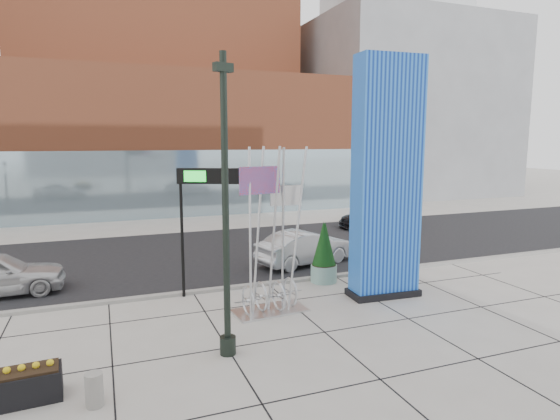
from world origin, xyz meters
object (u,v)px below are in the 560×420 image
object	(u,v)px
blue_pylon	(387,183)
overhead_street_sign	(203,186)
public_art_sculpture	(270,269)
car_silver_mid	(305,248)
lamp_post	(226,237)
concrete_bollard	(94,390)

from	to	relation	value
blue_pylon	overhead_street_sign	bearing A→B (deg)	160.67
public_art_sculpture	overhead_street_sign	bearing A→B (deg)	117.43
overhead_street_sign	car_silver_mid	distance (m)	6.69
lamp_post	public_art_sculpture	size ratio (longest dim) A/B	1.42
blue_pylon	lamp_post	size ratio (longest dim) A/B	1.10
lamp_post	car_silver_mid	bearing A→B (deg)	53.44
public_art_sculpture	concrete_bollard	world-z (taller)	public_art_sculpture
car_silver_mid	public_art_sculpture	bearing A→B (deg)	130.12
concrete_bollard	car_silver_mid	size ratio (longest dim) A/B	0.16
blue_pylon	lamp_post	world-z (taller)	blue_pylon
concrete_bollard	overhead_street_sign	xyz separation A→B (m)	(3.81, 6.55, 3.68)
concrete_bollard	blue_pylon	bearing A→B (deg)	22.09
lamp_post	concrete_bollard	size ratio (longest dim) A/B	10.56
car_silver_mid	concrete_bollard	bearing A→B (deg)	120.26
lamp_post	blue_pylon	bearing A→B (deg)	21.78
lamp_post	overhead_street_sign	world-z (taller)	lamp_post
public_art_sculpture	lamp_post	bearing A→B (deg)	-134.90
overhead_street_sign	car_silver_mid	world-z (taller)	overhead_street_sign
blue_pylon	car_silver_mid	size ratio (longest dim) A/B	1.82
concrete_bollard	car_silver_mid	bearing A→B (deg)	45.21
overhead_street_sign	lamp_post	bearing A→B (deg)	-71.37
public_art_sculpture	concrete_bollard	xyz separation A→B (m)	(-5.46, -3.98, -1.08)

